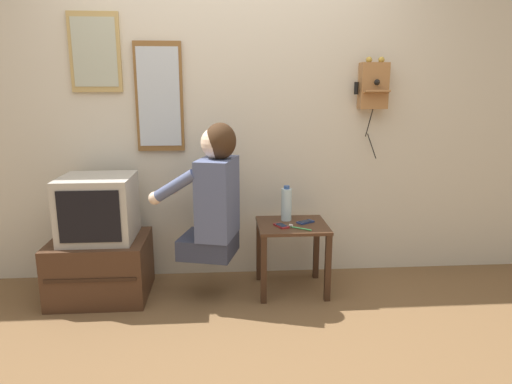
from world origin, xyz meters
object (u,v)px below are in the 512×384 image
Objects in this scene: person at (214,194)px; wall_mirror at (159,97)px; wall_phone_antique at (373,86)px; framed_picture at (95,52)px; water_bottle at (286,204)px; television at (98,208)px; cell_phone_spare at (305,222)px; cell_phone_held at (281,226)px; toothbrush at (299,228)px.

wall_mirror is (-0.39, 0.43, 0.64)m from person.
wall_phone_antique is 0.95× the size of wall_mirror.
framed_picture is 1.74m from water_bottle.
wall_mirror is 1.21m from water_bottle.
wall_phone_antique is at bearing 8.27° from television.
person is at bearing -6.86° from television.
wall_phone_antique is 2.03m from framed_picture.
water_bottle is at bearing -152.73° from cell_phone_spare.
television is at bearing -175.96° from water_bottle.
wall_mirror is at bearing 57.92° from person.
television reaches higher than cell_phone_spare.
framed_picture reaches higher than cell_phone_held.
television is (-0.80, 0.10, -0.11)m from person.
toothbrush is at bearing -5.11° from television.
cell_phone_held is 1.00× the size of cell_phone_spare.
cell_phone_held is at bearing -2.88° from television.
cell_phone_held is at bearing -70.66° from person.
cell_phone_held is 0.20m from cell_phone_spare.
cell_phone_held is at bearing -153.96° from wall_phone_antique.
person is 1.22× the size of wall_phone_antique.
wall_phone_antique is at bearing 85.64° from cell_phone_spare.
person is 6.69× the size of cell_phone_spare.
person is 3.55× the size of water_bottle.
cell_phone_held is (-0.72, -0.35, -0.96)m from wall_phone_antique.
wall_mirror reaches higher than person.
person is at bearing 122.97° from toothbrush.
person is 1.17× the size of wall_mirror.
cell_phone_spare is at bearing 7.95° from toothbrush.
wall_phone_antique is 1.21m from toothbrush.
person is at bearing -111.84° from cell_phone_spare.
water_bottle is (-0.13, 0.08, 0.12)m from cell_phone_spare.
framed_picture is at bearing 77.99° from person.
person reaches higher than cell_phone_held.
cell_phone_held is (0.86, -0.39, -0.88)m from wall_mirror.
wall_phone_antique reaches higher than television.
water_bottle is (1.32, 0.09, -0.02)m from television.
person is 0.71m from cell_phone_spare.
television is 3.34× the size of toothbrush.
framed_picture is 0.54m from wall_mirror.
wall_phone_antique is at bearing 16.37° from water_bottle.
cell_phone_held is 0.20m from water_bottle.
wall_mirror is at bearing 129.47° from cell_phone_held.
framed_picture is at bearing 137.05° from cell_phone_held.
framed_picture reaches higher than person.
toothbrush is at bearing -77.30° from person.
wall_mirror is at bearing 39.00° from television.
person is 1.44m from wall_phone_antique.
toothbrush reaches higher than cell_phone_held.
wall_mirror is at bearing -0.41° from framed_picture.
television is 0.91m from wall_mirror.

